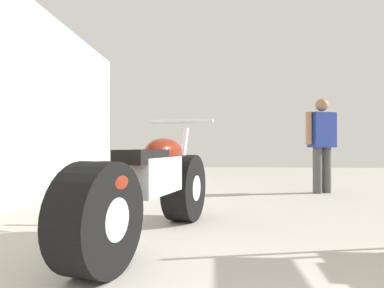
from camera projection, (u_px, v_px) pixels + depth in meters
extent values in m
plane|color=#A8A399|center=(250.00, 216.00, 3.76)|extent=(17.17, 17.17, 0.00)
cube|color=#A3A099|center=(4.00, 95.00, 3.96)|extent=(0.08, 7.87, 2.78)
cylinder|color=black|center=(184.00, 188.00, 3.52)|extent=(0.43, 0.74, 0.69)
cylinder|color=silver|center=(184.00, 188.00, 3.52)|extent=(0.33, 0.32, 0.26)
cylinder|color=black|center=(98.00, 218.00, 2.03)|extent=(0.43, 0.74, 0.69)
cylinder|color=silver|center=(98.00, 218.00, 2.03)|extent=(0.33, 0.32, 0.26)
cube|color=silver|center=(153.00, 175.00, 2.77)|extent=(0.43, 0.74, 0.30)
ellipsoid|color=maroon|center=(164.00, 152.00, 3.00)|extent=(0.41, 0.62, 0.24)
cube|color=black|center=(142.00, 157.00, 2.59)|extent=(0.36, 0.56, 0.11)
ellipsoid|color=maroon|center=(103.00, 182.00, 2.08)|extent=(0.39, 0.53, 0.26)
cylinder|color=silver|center=(183.00, 157.00, 3.48)|extent=(0.12, 0.28, 0.63)
cylinder|color=silver|center=(182.00, 121.00, 3.44)|extent=(0.66, 0.21, 0.04)
cylinder|color=silver|center=(116.00, 218.00, 2.51)|extent=(0.24, 0.60, 0.10)
cylinder|color=#4C4C4C|center=(317.00, 170.00, 5.56)|extent=(0.19, 0.19, 0.76)
cylinder|color=#4C4C4C|center=(327.00, 170.00, 5.62)|extent=(0.19, 0.19, 0.76)
cube|color=navy|center=(322.00, 130.00, 5.59)|extent=(0.48, 0.37, 0.59)
cylinder|color=#9E7051|center=(309.00, 128.00, 5.51)|extent=(0.14, 0.14, 0.54)
cylinder|color=#9E7051|center=(335.00, 129.00, 5.68)|extent=(0.14, 0.14, 0.54)
sphere|color=#9E7051|center=(322.00, 105.00, 5.60)|extent=(0.21, 0.21, 0.21)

